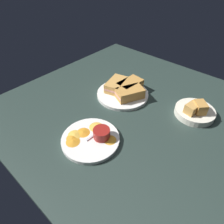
{
  "coord_description": "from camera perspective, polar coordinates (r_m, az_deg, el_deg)",
  "views": [
    {
      "loc": [
        59.58,
        42.77,
        58.92
      ],
      "look_at": [
        10.99,
        -0.41,
        3.0
      ],
      "focal_mm": 31.31,
      "sensor_mm": 36.0,
      "label": 1
    }
  ],
  "objects": [
    {
      "name": "sandwich_half_near",
      "position": [
        0.96,
        5.23,
        5.48
      ],
      "size": [
        15.01,
        12.46,
        4.8
      ],
      "color": "#C68C42",
      "rests_on": "plate_sandwich_main"
    },
    {
      "name": "bread_basket_rear",
      "position": [
        0.95,
        23.04,
        0.22
      ],
      "size": [
        17.47,
        17.47,
        7.79
      ],
      "color": "silver",
      "rests_on": "ground_plane"
    },
    {
      "name": "ramekin_light_gravy",
      "position": [
        0.76,
        -3.06,
        -6.17
      ],
      "size": [
        6.62,
        6.62,
        3.85
      ],
      "color": "maroon",
      "rests_on": "plate_chips_companion"
    },
    {
      "name": "sandwich_half_extra",
      "position": [
        1.02,
        1.25,
        7.94
      ],
      "size": [
        14.59,
        10.63,
        4.8
      ],
      "color": "tan",
      "rests_on": "plate_sandwich_main"
    },
    {
      "name": "spoon_by_gravy_ramekin",
      "position": [
        0.79,
        -3.7,
        -5.49
      ],
      "size": [
        9.89,
        2.3,
        0.8
      ],
      "color": "silver",
      "rests_on": "plate_chips_companion"
    },
    {
      "name": "plate_chips_companion",
      "position": [
        0.78,
        -6.28,
        -7.94
      ],
      "size": [
        22.85,
        22.85,
        1.6
      ],
      "primitive_type": "cylinder",
      "color": "white",
      "rests_on": "ground_plane"
    },
    {
      "name": "sandwich_half_far",
      "position": [
        1.01,
        5.24,
        7.75
      ],
      "size": [
        13.86,
        8.8,
        4.8
      ],
      "color": "#C68C42",
      "rests_on": "plate_sandwich_main"
    },
    {
      "name": "spoon_by_dark_ramekin",
      "position": [
        1.0,
        2.77,
        5.88
      ],
      "size": [
        4.86,
        9.75,
        0.8
      ],
      "color": "silver",
      "rests_on": "plate_sandwich_main"
    },
    {
      "name": "plantain_chip_scatter",
      "position": [
        0.78,
        -7.82,
        -6.6
      ],
      "size": [
        18.29,
        19.61,
        0.6
      ],
      "color": "gold",
      "rests_on": "plate_chips_companion"
    },
    {
      "name": "plate_sandwich_main",
      "position": [
        1.0,
        3.12,
        5.23
      ],
      "size": [
        26.05,
        26.05,
        1.6
      ],
      "primitive_type": "cylinder",
      "color": "white",
      "rests_on": "ground_plane"
    },
    {
      "name": "ramekin_dark_sauce",
      "position": [
        1.03,
        1.32,
        8.05
      ],
      "size": [
        6.43,
        6.43,
        3.4
      ],
      "color": "navy",
      "rests_on": "plate_sandwich_main"
    },
    {
      "name": "ground_plane",
      "position": [
        0.95,
        4.59,
        1.07
      ],
      "size": [
        110.0,
        110.0,
        3.0
      ],
      "primitive_type": "cube",
      "color": "#283833"
    }
  ]
}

